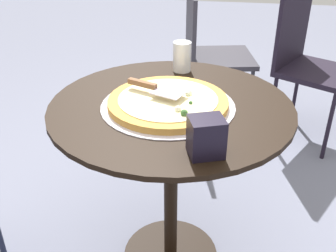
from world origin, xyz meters
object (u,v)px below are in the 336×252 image
pizza_server (155,88)px  patio_chair_near (307,55)px  pizza_on_tray (168,102)px  patio_table (171,145)px  patio_chair_corner (209,49)px  drinking_cup (182,57)px  napkin_dispenser (206,137)px

pizza_server → patio_chair_near: patio_chair_near is taller
pizza_on_tray → patio_chair_near: bearing=61.8°
patio_table → patio_chair_corner: 1.29m
pizza_on_tray → pizza_server: size_ratio=2.09×
drinking_cup → patio_chair_near: 1.09m
pizza_on_tray → drinking_cup: bearing=89.8°
patio_chair_corner → napkin_dispenser: bearing=-86.4°
pizza_server → napkin_dispenser: size_ratio=1.98×
patio_chair_corner → pizza_server: bearing=-94.3°
drinking_cup → pizza_on_tray: bearing=-90.2°
napkin_dispenser → patio_chair_near: size_ratio=0.12×
pizza_on_tray → drinking_cup: (0.00, 0.32, 0.04)m
drinking_cup → patio_chair_near: bearing=53.5°
napkin_dispenser → patio_table: bearing=95.5°
patio_table → pizza_on_tray: pizza_on_tray is taller
pizza_server → patio_chair_corner: bearing=85.7°
napkin_dispenser → patio_chair_corner: patio_chair_corner is taller
pizza_on_tray → napkin_dispenser: (0.15, -0.27, 0.04)m
pizza_server → drinking_cup: drinking_cup is taller
patio_chair_near → patio_chair_corner: size_ratio=1.10×
pizza_on_tray → patio_chair_near: patio_chair_near is taller
drinking_cup → patio_chair_near: (0.63, 0.85, -0.25)m
patio_table → napkin_dispenser: 0.39m
napkin_dispenser → patio_chair_corner: size_ratio=0.13×
drinking_cup → napkin_dispenser: (0.15, -0.59, -0.00)m
drinking_cup → patio_table: bearing=-88.9°
pizza_server → patio_chair_near: size_ratio=0.23×
drinking_cup → patio_chair_corner: 1.02m
patio_chair_corner → drinking_cup: bearing=-92.7°
drinking_cup → napkin_dispenser: size_ratio=1.09×
pizza_server → patio_chair_corner: size_ratio=0.25×
napkin_dispenser → pizza_server: bearing=103.3°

